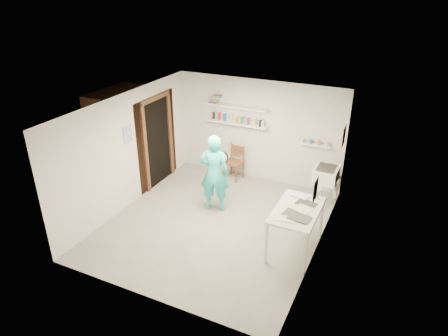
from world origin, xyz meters
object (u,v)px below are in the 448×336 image
at_px(wooden_chair, 234,162).
at_px(work_table, 295,229).
at_px(wall_clock, 221,157).
at_px(desk_lamp, 317,188).
at_px(belfast_sink, 326,174).
at_px(man, 214,173).

xyz_separation_m(wooden_chair, work_table, (2.11, -2.07, -0.02)).
bearing_deg(wooden_chair, wall_clock, -69.86).
relative_size(work_table, desk_lamp, 8.00).
relative_size(wooden_chair, work_table, 0.69).
xyz_separation_m(belfast_sink, desk_lamp, (0.10, -1.32, 0.35)).
relative_size(belfast_sink, wooden_chair, 0.70).
bearing_deg(desk_lamp, belfast_sink, 94.11).
height_order(wooden_chair, desk_lamp, desk_lamp).
bearing_deg(man, work_table, 146.04).
height_order(work_table, desk_lamp, desk_lamp).
xyz_separation_m(man, wall_clock, (0.06, 0.21, 0.28)).
bearing_deg(belfast_sink, desk_lamp, -85.89).
distance_m(man, work_table, 2.06).
bearing_deg(man, wall_clock, -121.25).
relative_size(man, work_table, 1.33).
xyz_separation_m(belfast_sink, work_table, (-0.11, -1.82, -0.29)).
bearing_deg(belfast_sink, man, -149.61).
bearing_deg(belfast_sink, wall_clock, -153.60).
bearing_deg(wooden_chair, man, -73.91).
bearing_deg(desk_lamp, man, 176.30).
height_order(wall_clock, desk_lamp, wall_clock).
xyz_separation_m(wall_clock, desk_lamp, (2.06, -0.35, -0.06)).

